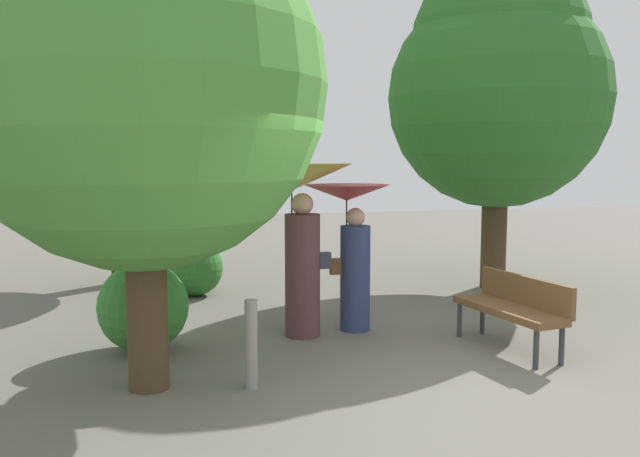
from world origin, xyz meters
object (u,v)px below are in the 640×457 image
(tree_near_right, at_px, (498,81))
(tree_near_left, at_px, (118,81))
(tree_mid_left, at_px, (140,57))
(park_bench, at_px, (514,305))
(path_marker_post, at_px, (251,344))
(person_left, at_px, (295,206))
(person_right, at_px, (351,232))

(tree_near_right, bearing_deg, tree_near_left, 162.24)
(tree_near_left, relative_size, tree_mid_left, 1.10)
(park_bench, relative_size, tree_near_right, 0.29)
(tree_mid_left, height_order, path_marker_post, tree_mid_left)
(person_left, bearing_deg, park_bench, -112.49)
(park_bench, relative_size, tree_mid_left, 0.32)
(person_left, bearing_deg, person_right, -77.31)
(tree_mid_left, xyz_separation_m, path_marker_post, (0.94, -0.25, -2.64))
(person_right, xyz_separation_m, tree_near_right, (3.15, 2.02, 2.16))
(person_left, relative_size, tree_near_left, 0.39)
(park_bench, xyz_separation_m, tree_near_right, (1.61, 3.30, 2.90))
(person_left, xyz_separation_m, park_bench, (2.27, -1.18, -1.09))
(person_left, distance_m, path_marker_post, 2.21)
(tree_near_left, bearing_deg, tree_near_right, -17.76)
(person_right, bearing_deg, tree_mid_left, 126.78)
(person_left, height_order, tree_near_right, tree_near_right)
(tree_near_left, relative_size, tree_near_right, 1.00)
(tree_near_right, bearing_deg, tree_mid_left, -147.68)
(tree_mid_left, bearing_deg, path_marker_post, -14.85)
(person_right, relative_size, tree_near_right, 0.34)
(person_right, distance_m, tree_mid_left, 3.43)
(person_right, height_order, park_bench, person_right)
(person_right, height_order, path_marker_post, person_right)
(tree_mid_left, bearing_deg, park_bench, 3.71)
(person_left, bearing_deg, path_marker_post, 159.41)
(person_left, distance_m, tree_near_right, 4.78)
(tree_near_right, xyz_separation_m, path_marker_post, (-4.69, -3.81, -2.99))
(person_right, distance_m, tree_near_right, 4.32)
(tree_near_right, height_order, path_marker_post, tree_near_right)
(person_right, relative_size, tree_mid_left, 0.37)
(tree_near_right, relative_size, tree_mid_left, 1.10)
(tree_near_left, xyz_separation_m, path_marker_post, (1.33, -5.73, -3.04))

